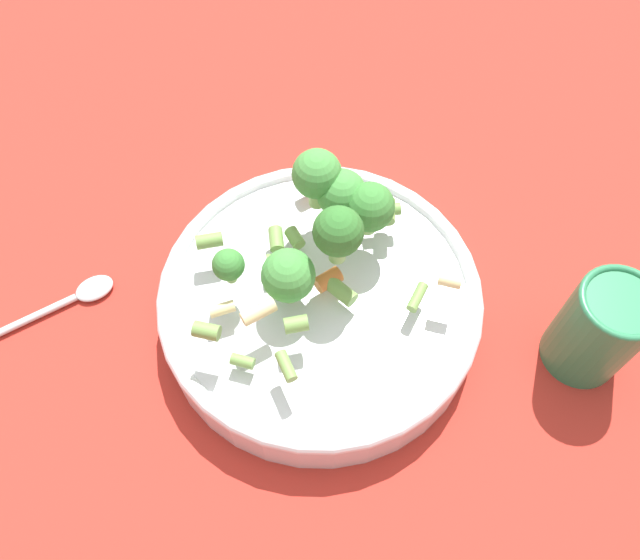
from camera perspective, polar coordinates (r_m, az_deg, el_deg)
ground_plane at (r=0.58m, az=-0.00°, el=-3.18°), size 3.00×3.00×0.00m
bowl at (r=0.56m, az=-0.00°, el=-1.93°), size 0.28×0.28×0.05m
pasta_salad at (r=0.52m, az=0.26°, el=5.05°), size 0.22×0.20×0.09m
cup at (r=0.57m, az=24.18°, el=-4.07°), size 0.07×0.07×0.10m
spoon at (r=0.63m, az=-23.45°, el=-2.46°), size 0.19×0.07×0.01m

